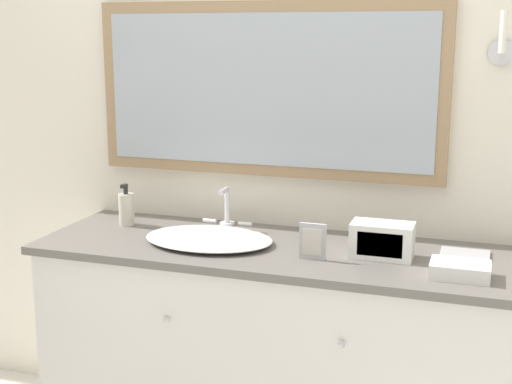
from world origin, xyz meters
name	(u,v)px	position (x,y,z in m)	size (l,w,h in m)	color
wall_back	(299,122)	(0.00, 0.61, 1.28)	(8.00, 0.18, 2.55)	silver
vanity_counter	(275,356)	(0.00, 0.29, 0.43)	(1.76, 0.59, 0.86)	silver
sink_basin	(209,237)	(-0.25, 0.27, 0.88)	(0.49, 0.40, 0.17)	white
soap_bottle	(126,209)	(-0.66, 0.40, 0.93)	(0.06, 0.06, 0.17)	beige
appliance_box	(382,240)	(0.39, 0.29, 0.92)	(0.21, 0.12, 0.12)	white
picture_frame	(313,242)	(0.16, 0.20, 0.92)	(0.09, 0.01, 0.13)	#B2B2B7
hand_towel_near_sink	(460,270)	(0.65, 0.16, 0.88)	(0.19, 0.13, 0.05)	white
metal_tray	(465,254)	(0.66, 0.41, 0.86)	(0.17, 0.12, 0.01)	#ADADB2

